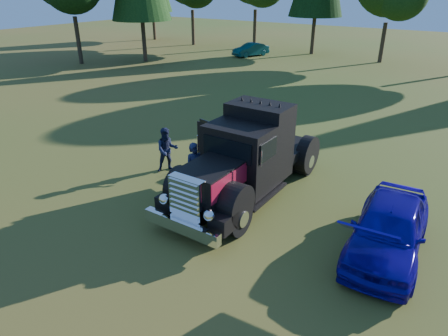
% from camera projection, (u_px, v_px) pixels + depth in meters
% --- Properties ---
extents(ground, '(120.00, 120.00, 0.00)m').
position_uv_depth(ground, '(256.00, 223.00, 12.04)').
color(ground, '#2F591A').
rests_on(ground, ground).
extents(diamond_t_truck, '(3.36, 7.16, 3.00)m').
position_uv_depth(diamond_t_truck, '(245.00, 161.00, 13.07)').
color(diamond_t_truck, black).
rests_on(diamond_t_truck, ground).
extents(hotrod_coupe, '(2.10, 4.52, 1.89)m').
position_uv_depth(hotrod_coupe, '(389.00, 228.00, 10.42)').
color(hotrod_coupe, '#0B07A2').
rests_on(hotrod_coupe, ground).
extents(spectator_near, '(0.75, 0.81, 1.87)m').
position_uv_depth(spectator_near, '(196.00, 170.00, 13.27)').
color(spectator_near, '#22294F').
rests_on(spectator_near, ground).
extents(spectator_far, '(1.04, 1.06, 1.72)m').
position_uv_depth(spectator_far, '(167.00, 150.00, 15.02)').
color(spectator_far, '#1C2942').
rests_on(spectator_far, ground).
extents(distant_teal_car, '(2.57, 3.95, 1.23)m').
position_uv_depth(distant_teal_car, '(251.00, 50.00, 39.08)').
color(distant_teal_car, '#0A343D').
rests_on(distant_teal_car, ground).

